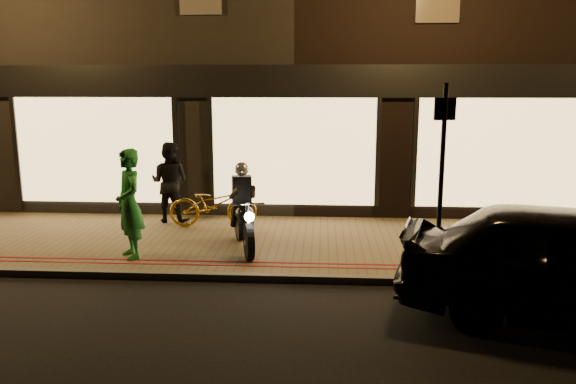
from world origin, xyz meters
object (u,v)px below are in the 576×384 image
object	(u,v)px
motorcycle	(243,216)
sign_post	(442,168)
person_green	(129,204)
bicycle_gold	(213,204)

from	to	relation	value
motorcycle	sign_post	world-z (taller)	sign_post
sign_post	person_green	distance (m)	5.27
sign_post	person_green	world-z (taller)	sign_post
bicycle_gold	person_green	bearing A→B (deg)	149.41
motorcycle	sign_post	distance (m)	3.61
motorcycle	sign_post	size ratio (longest dim) A/B	0.63
motorcycle	bicycle_gold	world-z (taller)	motorcycle
motorcycle	bicycle_gold	xyz separation A→B (m)	(-0.86, 1.54, -0.13)
bicycle_gold	person_green	distance (m)	2.46
bicycle_gold	person_green	size ratio (longest dim) A/B	0.96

